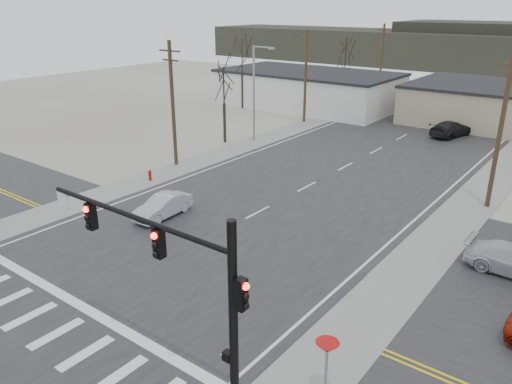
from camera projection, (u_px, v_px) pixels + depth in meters
ground at (166, 261)px, 26.12m from camera, size 140.00×140.00×0.00m
main_road at (314, 183)px, 37.28m from camera, size 18.00×110.00×0.05m
cross_road at (166, 261)px, 26.11m from camera, size 90.00×10.00×0.04m
sidewalk_left at (244, 146)px, 46.98m from camera, size 3.00×90.00×0.06m
sidewalk_right at (481, 195)px, 35.02m from camera, size 3.00×90.00×0.06m
traffic_signal_mast at (185, 280)px, 15.38m from camera, size 8.95×0.43×7.20m
fire_hydrant at (150, 175)px, 37.67m from camera, size 0.24×0.24×0.87m
yield_sign at (327, 350)px, 16.28m from camera, size 0.80×0.80×2.35m
building_left_far at (308, 89)px, 64.13m from camera, size 22.30×12.30×4.50m
upole_left_b at (173, 102)px, 39.68m from camera, size 2.20×0.30×10.00m
upole_left_c at (306, 75)px, 54.58m from camera, size 2.20×0.30×10.00m
upole_left_d at (381, 59)px, 69.47m from camera, size 2.20×0.30×10.00m
upole_right_a at (500, 130)px, 31.17m from camera, size 2.20×0.30×10.00m
streetlight_main at (255, 89)px, 46.79m from camera, size 2.40×0.25×9.00m
tree_left_near at (224, 88)px, 46.49m from camera, size 3.30×3.30×7.35m
tree_left_far at (346, 54)px, 66.04m from camera, size 3.96×3.96×8.82m
tree_left_mid at (242, 58)px, 61.62m from camera, size 3.96×3.96×8.82m
hill_left at (357, 46)px, 113.14m from camera, size 70.00×18.00×7.00m
sedan_crossing at (163, 206)px, 31.23m from camera, size 1.67×4.22×1.37m
car_far_a at (451, 129)px, 50.03m from camera, size 3.41×5.64×1.53m
car_far_b at (430, 99)px, 65.46m from camera, size 2.44×4.33×1.39m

